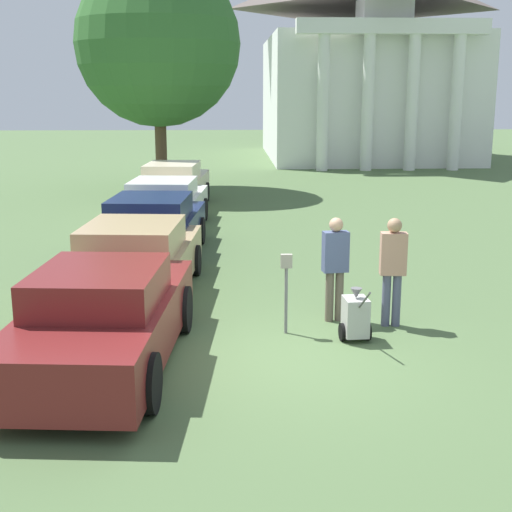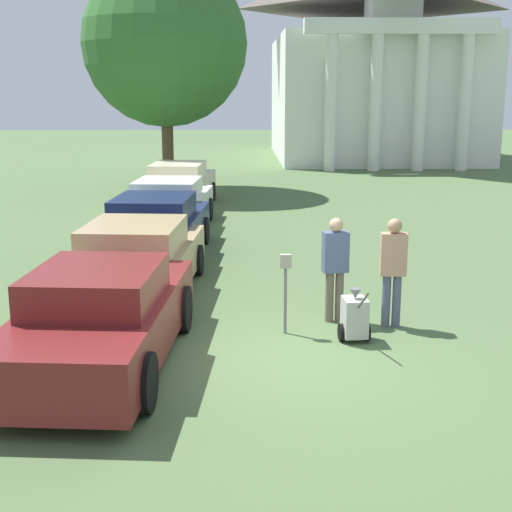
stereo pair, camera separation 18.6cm
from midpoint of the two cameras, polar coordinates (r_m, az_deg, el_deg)
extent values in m
plane|color=#4C663D|center=(10.51, 2.38, -8.18)|extent=(120.00, 120.00, 0.00)
cube|color=maroon|center=(10.30, -11.64, -5.44)|extent=(2.25, 4.92, 0.76)
cube|color=maroon|center=(9.94, -12.08, -2.33)|extent=(1.80, 2.14, 0.50)
cylinder|color=black|center=(11.96, -14.03, -3.99)|extent=(0.24, 0.77, 0.75)
cylinder|color=black|center=(11.56, -5.34, -4.24)|extent=(0.24, 0.77, 0.75)
cylinder|color=black|center=(8.82, -8.22, -10.00)|extent=(0.24, 0.77, 0.75)
cube|color=tan|center=(13.69, -9.08, -0.90)|extent=(2.32, 5.11, 0.72)
cube|color=tan|center=(13.36, -9.36, 1.49)|extent=(1.86, 2.22, 0.53)
cylinder|color=black|center=(15.41, -11.27, -0.22)|extent=(0.23, 0.66, 0.64)
cylinder|color=black|center=(15.05, -4.32, -0.32)|extent=(0.23, 0.66, 0.64)
cylinder|color=black|center=(12.55, -14.73, -3.48)|extent=(0.23, 0.66, 0.64)
cylinder|color=black|center=(12.11, -6.22, -3.72)|extent=(0.23, 0.66, 0.64)
cube|color=#19234C|center=(16.73, -7.71, 1.84)|extent=(2.32, 5.01, 0.76)
cube|color=#19234C|center=(16.43, -7.90, 3.86)|extent=(1.86, 2.18, 0.50)
cylinder|color=black|center=(18.42, -9.69, 2.09)|extent=(0.24, 0.69, 0.68)
cylinder|color=black|center=(18.09, -3.85, 2.05)|extent=(0.24, 0.69, 0.68)
cylinder|color=black|center=(15.56, -12.14, -0.06)|extent=(0.24, 0.69, 0.68)
cylinder|color=black|center=(15.17, -5.24, -0.16)|extent=(0.24, 0.69, 0.68)
cube|color=silver|center=(20.05, -6.69, 3.72)|extent=(2.29, 4.92, 0.75)
cube|color=silver|center=(19.77, -6.83, 5.39)|extent=(1.84, 2.14, 0.48)
cylinder|color=black|center=(21.70, -8.44, 3.78)|extent=(0.23, 0.68, 0.66)
cylinder|color=black|center=(21.40, -3.53, 3.77)|extent=(0.23, 0.68, 0.66)
cylinder|color=black|center=(18.85, -10.24, 2.30)|extent=(0.23, 0.68, 0.66)
cylinder|color=black|center=(18.51, -4.60, 2.26)|extent=(0.23, 0.68, 0.66)
cube|color=beige|center=(23.60, -5.93, 5.25)|extent=(2.24, 5.34, 0.82)
cube|color=beige|center=(23.31, -6.04, 6.79)|extent=(1.77, 2.31, 0.50)
cylinder|color=black|center=(25.36, -7.33, 5.17)|extent=(0.23, 0.68, 0.66)
cylinder|color=black|center=(25.10, -3.32, 5.17)|extent=(0.23, 0.68, 0.66)
cylinder|color=black|center=(22.23, -8.83, 3.99)|extent=(0.23, 0.68, 0.66)
cylinder|color=black|center=(21.93, -4.28, 3.98)|extent=(0.23, 0.68, 0.66)
cylinder|color=slate|center=(11.38, 2.83, -3.60)|extent=(0.05, 0.05, 1.08)
cube|color=gray|center=(11.21, 2.87, -0.42)|extent=(0.18, 0.09, 0.22)
cylinder|color=#665B4C|center=(12.10, 7.11, -3.22)|extent=(0.14, 0.14, 0.86)
cylinder|color=#665B4C|center=(12.06, 6.34, -3.26)|extent=(0.14, 0.14, 0.86)
cube|color=#4C597F|center=(11.89, 6.83, 0.32)|extent=(0.45, 0.28, 0.68)
sphere|color=tan|center=(11.79, 6.89, 2.49)|extent=(0.23, 0.23, 0.23)
cylinder|color=#515670|center=(11.97, 11.61, -3.53)|extent=(0.14, 0.14, 0.88)
cylinder|color=#515670|center=(11.95, 10.81, -3.53)|extent=(0.14, 0.14, 0.88)
cube|color=tan|center=(11.76, 11.38, 0.14)|extent=(0.44, 0.25, 0.70)
sphere|color=tan|center=(11.66, 11.48, 2.38)|extent=(0.24, 0.24, 0.24)
cube|color=#B2B2AD|center=(11.20, 8.36, -4.86)|extent=(0.39, 0.47, 0.60)
cone|color=#59595B|center=(11.09, 8.42, -2.99)|extent=(0.18, 0.18, 0.16)
cylinder|color=#4C4C4C|center=(10.65, 9.04, -3.59)|extent=(0.07, 0.59, 0.43)
cylinder|color=black|center=(11.23, 7.27, -6.09)|extent=(0.07, 0.28, 0.28)
cylinder|color=black|center=(11.33, 9.35, -5.98)|extent=(0.07, 0.28, 0.28)
cube|color=white|center=(42.17, 9.27, 12.35)|extent=(10.64, 13.18, 6.66)
cylinder|color=white|center=(34.57, 6.16, 12.02)|extent=(0.56, 0.56, 6.33)
cylinder|color=white|center=(34.91, 9.71, 11.92)|extent=(0.56, 0.56, 6.33)
cylinder|color=white|center=(35.38, 13.16, 11.78)|extent=(0.56, 0.56, 6.33)
cylinder|color=white|center=(35.96, 16.51, 11.61)|extent=(0.56, 0.56, 6.33)
cube|color=white|center=(35.24, 11.72, 17.57)|extent=(9.05, 0.70, 0.70)
cylinder|color=brown|center=(27.74, -6.86, 8.17)|extent=(0.44, 0.44, 2.89)
sphere|color=#33662D|center=(27.68, -7.10, 16.52)|extent=(6.11, 6.11, 6.11)
camera|label=1|loc=(0.09, -89.56, 0.10)|focal=50.00mm
camera|label=2|loc=(0.09, 90.44, -0.10)|focal=50.00mm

